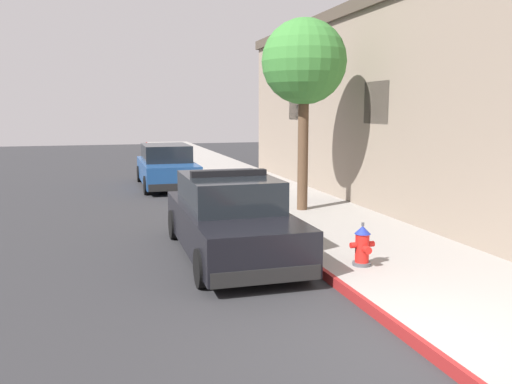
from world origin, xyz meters
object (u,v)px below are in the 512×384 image
object	(u,v)px
police_cruiser	(230,218)
street_tree	(304,64)
fire_hydrant	(362,246)
parked_car_silver_ahead	(166,167)

from	to	relation	value
police_cruiser	street_tree	world-z (taller)	street_tree
fire_hydrant	street_tree	xyz separation A→B (m)	(0.89, 5.19, 3.51)
fire_hydrant	police_cruiser	bearing A→B (deg)	136.06
parked_car_silver_ahead	fire_hydrant	xyz separation A→B (m)	(1.99, -11.66, -0.23)
fire_hydrant	street_tree	world-z (taller)	street_tree
police_cruiser	fire_hydrant	bearing A→B (deg)	-43.94
parked_car_silver_ahead	street_tree	size ratio (longest dim) A/B	0.96
fire_hydrant	street_tree	distance (m)	6.33
parked_car_silver_ahead	fire_hydrant	world-z (taller)	parked_car_silver_ahead
police_cruiser	street_tree	size ratio (longest dim) A/B	0.96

